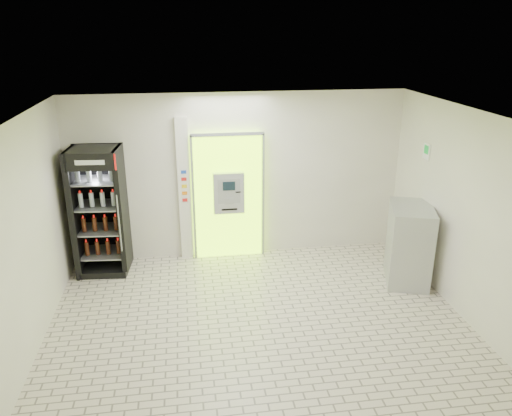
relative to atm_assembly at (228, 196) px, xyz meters
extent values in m
plane|color=beige|center=(0.20, -2.41, -1.17)|extent=(6.00, 6.00, 0.00)
plane|color=silver|center=(0.20, 0.09, 0.33)|extent=(6.00, 0.00, 6.00)
plane|color=silver|center=(0.20, -4.91, 0.33)|extent=(6.00, 0.00, 6.00)
plane|color=silver|center=(-2.80, -2.41, 0.33)|extent=(0.00, 5.00, 5.00)
plane|color=silver|center=(3.20, -2.41, 0.33)|extent=(0.00, 5.00, 5.00)
plane|color=white|center=(0.20, -2.41, 1.83)|extent=(6.00, 6.00, 0.00)
cube|color=#98EC0D|center=(0.00, 0.02, -0.02)|extent=(1.20, 0.12, 2.30)
cube|color=gray|center=(0.00, -0.05, 1.13)|extent=(1.28, 0.04, 0.06)
cube|color=gray|center=(-0.63, -0.05, -0.02)|extent=(0.04, 0.04, 2.30)
cube|color=gray|center=(0.63, -0.05, -0.02)|extent=(0.04, 0.04, 2.30)
cube|color=black|center=(0.10, -0.04, -0.67)|extent=(0.62, 0.01, 0.67)
cube|color=black|center=(-0.34, -0.04, 0.81)|extent=(0.22, 0.01, 0.18)
cube|color=#A9ACB0|center=(0.00, -0.09, 0.08)|extent=(0.55, 0.12, 0.75)
cube|color=black|center=(0.00, -0.16, 0.23)|extent=(0.22, 0.01, 0.16)
cube|color=gray|center=(0.00, -0.16, -0.05)|extent=(0.16, 0.01, 0.12)
cube|color=black|center=(0.16, -0.16, 0.11)|extent=(0.09, 0.01, 0.02)
cube|color=black|center=(0.00, -0.16, -0.21)|extent=(0.28, 0.01, 0.03)
cube|color=silver|center=(-0.78, 0.04, 0.13)|extent=(0.22, 0.10, 2.60)
cube|color=#193FB2|center=(-0.78, -0.02, 0.48)|extent=(0.09, 0.01, 0.06)
cube|color=red|center=(-0.78, -0.02, 0.35)|extent=(0.09, 0.01, 0.06)
cube|color=yellow|center=(-0.78, -0.02, 0.22)|extent=(0.09, 0.01, 0.06)
cube|color=orange|center=(-0.78, -0.02, 0.09)|extent=(0.09, 0.01, 0.06)
cube|color=red|center=(-0.78, -0.02, -0.04)|extent=(0.09, 0.01, 0.06)
cube|color=black|center=(-2.22, -0.30, -0.08)|extent=(0.88, 0.81, 2.19)
cube|color=black|center=(-2.22, 0.05, -0.08)|extent=(0.82, 0.12, 2.19)
cube|color=red|center=(-2.22, -0.67, 0.88)|extent=(0.80, 0.07, 0.26)
cube|color=white|center=(-2.22, -0.67, 0.88)|extent=(0.46, 0.04, 0.08)
cube|color=black|center=(-2.22, -0.30, -1.12)|extent=(0.88, 0.81, 0.11)
cylinder|color=gray|center=(-1.86, -0.69, -0.16)|extent=(0.03, 0.03, 0.99)
cube|color=gray|center=(-2.22, -0.30, -0.84)|extent=(0.74, 0.69, 0.02)
cube|color=gray|center=(-2.22, -0.30, -0.40)|extent=(0.74, 0.69, 0.02)
cube|color=gray|center=(-2.22, -0.30, 0.03)|extent=(0.74, 0.69, 0.02)
cube|color=gray|center=(-2.22, -0.30, 0.47)|extent=(0.74, 0.69, 0.02)
cube|color=#A9ACB0|center=(2.86, -1.42, -0.52)|extent=(0.93, 1.14, 1.31)
cube|color=gray|center=(2.53, -1.42, -0.45)|extent=(0.30, 0.92, 0.01)
cube|color=white|center=(3.19, -1.01, 0.95)|extent=(0.02, 0.22, 0.26)
cube|color=#0C892C|center=(3.18, -1.01, 0.98)|extent=(0.00, 0.14, 0.14)
camera|label=1|loc=(-0.75, -8.51, 2.90)|focal=35.00mm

